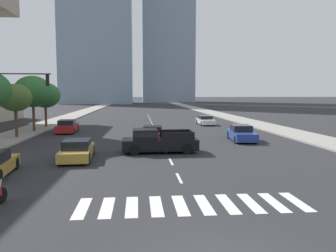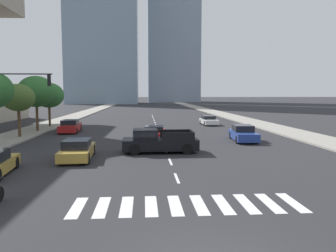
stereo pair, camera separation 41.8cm
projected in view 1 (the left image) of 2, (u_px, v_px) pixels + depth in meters
sidewalk_east at (275, 129)px, 38.90m from camera, size 4.00×260.00×0.15m
sidewalk_west at (27, 131)px, 36.38m from camera, size 4.00×260.00×0.15m
crosswalk_near at (192, 205)px, 12.54m from camera, size 8.55×2.33×0.01m
lane_divider_center at (154, 128)px, 40.29m from camera, size 0.14×50.00×0.01m
pickup_truck at (156, 141)px, 23.61m from camera, size 5.29×2.20×1.67m
sedan_red_0 at (67, 127)px, 35.77m from camera, size 2.04×4.76×1.37m
sedan_red_1 at (153, 133)px, 30.27m from camera, size 2.17×4.60×1.25m
sedan_white_2 at (205, 121)px, 44.74m from camera, size 1.90×4.42×1.21m
sedan_blue_3 at (241, 134)px, 29.60m from camera, size 2.23×4.85×1.38m
sedan_gold_5 at (77, 150)px, 21.18m from camera, size 2.02×4.86×1.28m
traffic_signal_far at (14, 93)px, 24.95m from camera, size 4.59×0.28×5.86m
street_tree_second at (15, 98)px, 30.61m from camera, size 2.97×2.97×4.89m
street_tree_third at (33, 92)px, 35.79m from camera, size 3.93×3.93×5.89m
street_tree_fourth at (45, 95)px, 40.60m from camera, size 3.59×3.59×5.32m
office_tower_center_skyline at (167, 22)px, 165.26m from camera, size 24.58×24.42×89.45m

